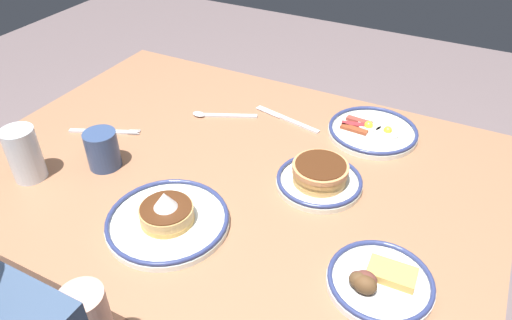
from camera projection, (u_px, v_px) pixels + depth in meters
The scene contains 10 objects.
dining_table at pixel (232, 185), 1.26m from camera, with size 1.33×0.97×0.72m.
plate_near_main at pixel (319, 177), 1.14m from camera, with size 0.21×0.21×0.06m.
plate_center_pancakes at pixel (167, 218), 1.04m from camera, with size 0.27×0.27×0.09m.
plate_far_companion at pixel (373, 131), 1.33m from camera, with size 0.25×0.25×0.04m.
plate_far_side at pixel (378, 281), 0.90m from camera, with size 0.21×0.21×0.05m.
coffee_mug at pixel (102, 149), 1.20m from camera, with size 0.11×0.09×0.10m.
drinking_glass at pixel (25, 157), 1.15m from camera, with size 0.08×0.08×0.14m.
fork_near at pixel (105, 132), 1.35m from camera, with size 0.19×0.10×0.01m.
butter_knife at pixel (287, 119), 1.40m from camera, with size 0.22×0.07×0.01m.
tea_spoon at pixel (215, 115), 1.42m from camera, with size 0.18×0.09×0.01m.
Camera 1 is at (-0.50, 0.84, 1.46)m, focal length 33.34 mm.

